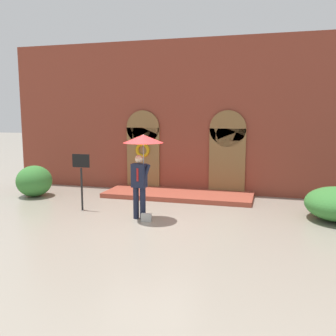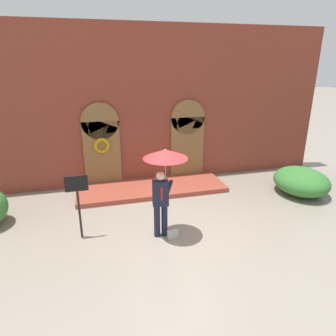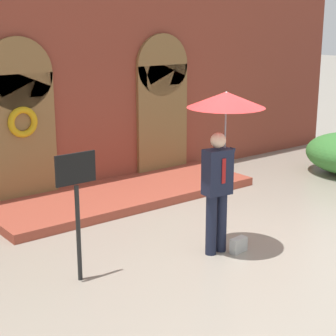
{
  "view_description": "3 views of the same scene",
  "coord_description": "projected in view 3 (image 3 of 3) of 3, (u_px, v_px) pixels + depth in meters",
  "views": [
    {
      "loc": [
        3.17,
        -9.53,
        2.93
      ],
      "look_at": [
        0.17,
        1.14,
        1.31
      ],
      "focal_mm": 40.0,
      "sensor_mm": 36.0,
      "label": 1
    },
    {
      "loc": [
        -1.92,
        -6.63,
        4.36
      ],
      "look_at": [
        0.13,
        1.21,
        1.46
      ],
      "focal_mm": 32.0,
      "sensor_mm": 36.0,
      "label": 2
    },
    {
      "loc": [
        -5.66,
        -5.55,
        3.33
      ],
      "look_at": [
        -0.26,
        1.34,
        1.0
      ],
      "focal_mm": 60.0,
      "sensor_mm": 36.0,
      "label": 3
    }
  ],
  "objects": [
    {
      "name": "person_with_umbrella",
      "position": [
        224.0,
        124.0,
        7.85
      ],
      "size": [
        1.1,
        1.1,
        2.36
      ],
      "color": "#191E33",
      "rests_on": "ground"
    },
    {
      "name": "handbag",
      "position": [
        238.0,
        245.0,
        8.26
      ],
      "size": [
        0.29,
        0.15,
        0.22
      ],
      "primitive_type": "cube",
      "rotation": [
        0.0,
        0.0,
        0.11
      ],
      "color": "#B7B7B2",
      "rests_on": "ground"
    },
    {
      "name": "ground_plane",
      "position": [
        236.0,
        248.0,
        8.45
      ],
      "size": [
        80.0,
        80.0,
        0.0
      ],
      "primitive_type": "plane",
      "color": "gray"
    },
    {
      "name": "sign_post",
      "position": [
        77.0,
        196.0,
        7.11
      ],
      "size": [
        0.56,
        0.06,
        1.72
      ],
      "color": "black",
      "rests_on": "ground"
    },
    {
      "name": "building_facade",
      "position": [
        89.0,
        54.0,
        10.92
      ],
      "size": [
        14.0,
        2.3,
        5.6
      ],
      "color": "brown",
      "rests_on": "ground"
    }
  ]
}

